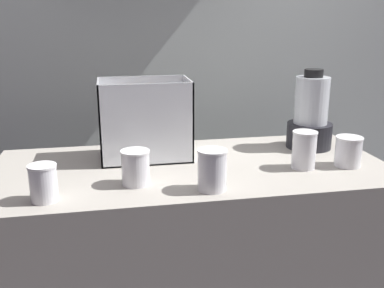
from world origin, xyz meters
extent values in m
cube|color=#9E998E|center=(0.00, 0.00, 0.45)|extent=(1.40, 0.64, 0.90)
cube|color=silver|center=(0.00, 0.77, 1.25)|extent=(2.60, 0.04, 2.50)
cube|color=white|center=(-0.15, 0.12, 0.90)|extent=(0.33, 0.20, 0.01)
cube|color=white|center=(-0.15, 0.03, 1.05)|extent=(0.33, 0.01, 0.29)
cube|color=white|center=(-0.15, 0.22, 1.05)|extent=(0.33, 0.01, 0.29)
cube|color=white|center=(-0.31, 0.12, 1.05)|extent=(0.01, 0.20, 0.29)
cube|color=white|center=(0.01, 0.12, 1.05)|extent=(0.01, 0.20, 0.29)
cone|color=orange|center=(-0.20, 0.13, 0.92)|extent=(0.11, 0.17, 0.03)
cone|color=orange|center=(-0.22, 0.12, 0.92)|extent=(0.06, 0.17, 0.03)
cone|color=orange|center=(-0.14, 0.13, 0.92)|extent=(0.17, 0.09, 0.03)
cone|color=orange|center=(-0.19, 0.13, 0.92)|extent=(0.16, 0.12, 0.03)
cone|color=orange|center=(-0.14, 0.13, 0.96)|extent=(0.07, 0.17, 0.03)
cone|color=orange|center=(-0.20, 0.12, 0.96)|extent=(0.14, 0.13, 0.03)
cone|color=orange|center=(-0.12, 0.13, 0.96)|extent=(0.12, 0.14, 0.03)
cone|color=orange|center=(-0.14, 0.12, 0.96)|extent=(0.07, 0.18, 0.04)
cylinder|color=black|center=(0.51, 0.13, 0.95)|extent=(0.18, 0.18, 0.10)
cylinder|color=silver|center=(0.51, 0.13, 1.09)|extent=(0.13, 0.13, 0.18)
cylinder|color=red|center=(0.51, 0.13, 1.02)|extent=(0.12, 0.12, 0.04)
cylinder|color=black|center=(0.51, 0.13, 1.20)|extent=(0.07, 0.07, 0.03)
cylinder|color=white|center=(-0.48, -0.22, 0.95)|extent=(0.08, 0.08, 0.10)
cylinder|color=orange|center=(-0.48, -0.22, 0.94)|extent=(0.07, 0.07, 0.07)
cylinder|color=white|center=(-0.48, -0.22, 1.01)|extent=(0.08, 0.08, 0.01)
cylinder|color=white|center=(-0.21, -0.14, 0.95)|extent=(0.09, 0.09, 0.11)
cylinder|color=orange|center=(-0.21, -0.14, 0.94)|extent=(0.08, 0.08, 0.09)
cylinder|color=white|center=(-0.21, -0.14, 1.01)|extent=(0.09, 0.09, 0.01)
cylinder|color=white|center=(0.02, -0.23, 0.96)|extent=(0.09, 0.09, 0.12)
cylinder|color=yellow|center=(0.02, -0.23, 0.94)|extent=(0.08, 0.08, 0.08)
cylinder|color=white|center=(0.02, -0.23, 1.03)|extent=(0.09, 0.09, 0.01)
cylinder|color=white|center=(0.38, -0.10, 0.96)|extent=(0.08, 0.08, 0.13)
cylinder|color=orange|center=(0.38, -0.10, 0.94)|extent=(0.08, 0.08, 0.07)
cylinder|color=white|center=(0.38, -0.10, 1.03)|extent=(0.09, 0.09, 0.01)
cylinder|color=white|center=(0.54, -0.11, 0.95)|extent=(0.09, 0.09, 0.10)
cylinder|color=orange|center=(0.54, -0.11, 0.94)|extent=(0.08, 0.08, 0.08)
cylinder|color=white|center=(0.54, -0.11, 1.00)|extent=(0.09, 0.09, 0.01)
camera|label=1|loc=(-0.28, -1.47, 1.42)|focal=41.45mm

